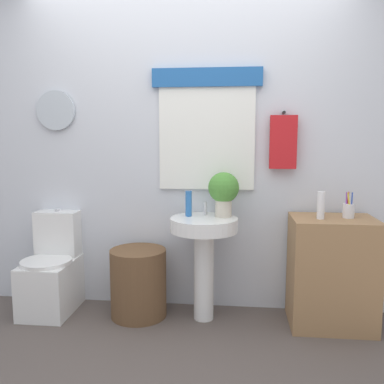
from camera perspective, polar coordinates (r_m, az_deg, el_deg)
name	(u,v)px	position (r m, az deg, el deg)	size (l,w,h in m)	color
ground_plane	(163,383)	(2.53, -4.12, -25.08)	(8.00, 8.00, 0.00)	#564C47
back_wall	(187,145)	(3.27, -0.69, 6.53)	(4.40, 0.18, 2.60)	silver
toilet	(52,273)	(3.48, -18.91, -10.67)	(0.38, 0.51, 0.79)	white
laundry_hamper	(138,283)	(3.23, -7.49, -12.46)	(0.43, 0.43, 0.52)	brown
pedestal_sink	(204,244)	(3.06, 1.67, -7.26)	(0.50, 0.50, 0.78)	white
faucet	(205,208)	(3.12, 1.86, -2.29)	(0.03, 0.03, 0.10)	silver
wooden_cabinet	(331,272)	(3.18, 18.90, -10.53)	(0.59, 0.44, 0.80)	#9E754C
soap_bottle	(189,204)	(3.05, -0.48, -1.63)	(0.05, 0.05, 0.19)	#2D6BB7
potted_plant	(224,190)	(3.03, 4.43, 0.22)	(0.23, 0.23, 0.33)	beige
lotion_bottle	(321,205)	(3.00, 17.56, -1.78)	(0.05, 0.05, 0.19)	white
toothbrush_cup	(349,210)	(3.11, 21.02, -2.40)	(0.08, 0.08, 0.19)	silver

